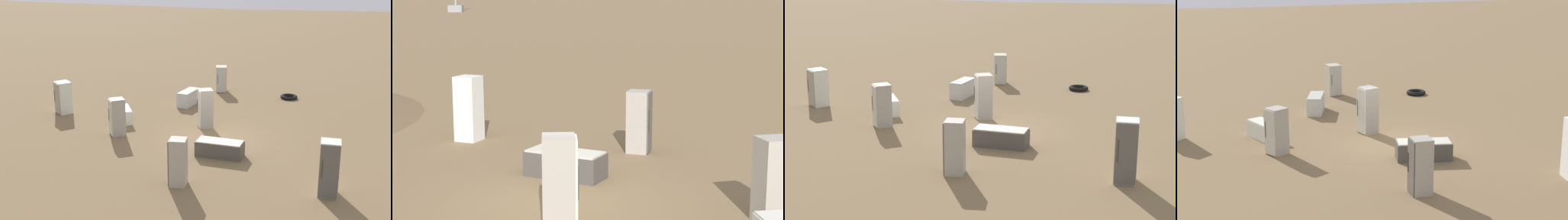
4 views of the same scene
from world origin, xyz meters
TOP-DOWN VIEW (x-y plane):
  - ground_plane at (0.00, 0.00)m, footprint 1000.00×1000.00m
  - discarded_fridge_0 at (1.19, 4.08)m, footprint 0.70×0.74m
  - discarded_fridge_1 at (5.36, 0.30)m, footprint 1.65×1.40m
  - discarded_fridge_2 at (-4.41, 2.15)m, footprint 0.74×0.75m
  - discarded_fridge_3 at (1.59, 0.10)m, footprint 0.63×0.66m
  - discarded_fridge_5 at (-2.01, 0.17)m, footprint 1.56×2.00m
  - discarded_fridge_6 at (7.73, -1.94)m, footprint 0.85×0.71m
  - discarded_fridge_7 at (3.08, 3.74)m, footprint 1.51×0.78m
  - scrap_tire at (5.61, -5.26)m, footprint 0.92×0.92m

SIDE VIEW (x-z plane):
  - ground_plane at x=0.00m, z-range 0.00..0.00m
  - scrap_tire at x=5.61m, z-range 0.00..0.19m
  - discarded_fridge_5 at x=-2.01m, z-range 0.00..0.63m
  - discarded_fridge_7 at x=3.08m, z-range 0.00..0.65m
  - discarded_fridge_1 at x=5.36m, z-range 0.00..0.75m
  - discarded_fridge_6 at x=7.73m, z-range 0.00..1.44m
  - discarded_fridge_0 at x=1.19m, z-range 0.00..1.63m
  - discarded_fridge_2 at x=-4.41m, z-range 0.00..1.69m
  - discarded_fridge_3 at x=1.59m, z-range 0.00..1.78m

